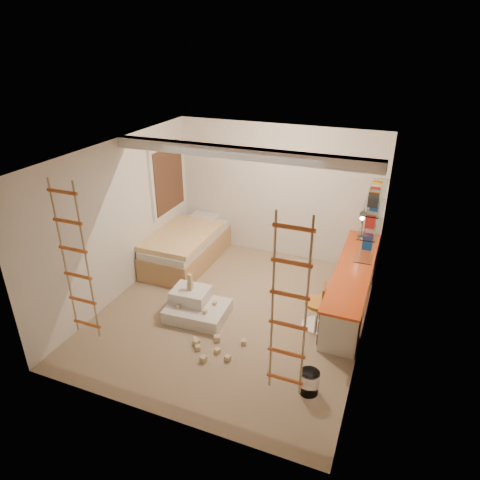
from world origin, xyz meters
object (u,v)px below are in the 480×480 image
at_px(desk, 352,285).
at_px(swivel_chair, 318,312).
at_px(play_platform, 196,306).
at_px(bed, 187,247).

distance_m(desk, swivel_chair, 0.86).
relative_size(desk, play_platform, 2.90).
height_order(bed, swivel_chair, swivel_chair).
height_order(desk, bed, desk).
distance_m(bed, swivel_chair, 3.03).
xyz_separation_m(desk, swivel_chair, (-0.38, -0.76, -0.13)).
bearing_deg(play_platform, bed, 122.34).
bearing_deg(swivel_chair, bed, 158.28).
relative_size(bed, swivel_chair, 2.70).
xyz_separation_m(desk, play_platform, (-2.23, -1.16, -0.24)).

